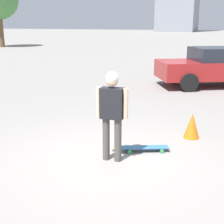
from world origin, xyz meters
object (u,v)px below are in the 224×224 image
(person, at_px, (112,108))
(skateboard, at_px, (145,148))
(traffic_cone, at_px, (192,126))
(car_parked_near, at_px, (216,66))

(person, bearing_deg, skateboard, 49.12)
(person, relative_size, traffic_cone, 2.91)
(person, distance_m, car_parked_near, 8.08)
(skateboard, height_order, traffic_cone, traffic_cone)
(traffic_cone, bearing_deg, skateboard, -123.32)
(person, xyz_separation_m, car_parked_near, (1.18, 7.99, -0.20))
(car_parked_near, xyz_separation_m, traffic_cone, (-0.00, -6.28, -0.51))
(skateboard, xyz_separation_m, car_parked_near, (0.73, 7.39, 0.71))
(car_parked_near, relative_size, traffic_cone, 8.55)
(car_parked_near, distance_m, traffic_cone, 6.30)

